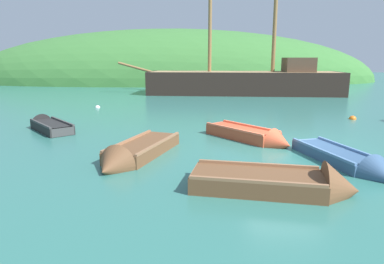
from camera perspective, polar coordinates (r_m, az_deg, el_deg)
ground_plane at (r=11.60m, az=15.18°, el=-2.41°), size 120.00×120.00×0.00m
shore_hill at (r=44.04m, az=-3.14°, el=8.44°), size 51.22×19.14×12.82m
sailing_ship at (r=28.20m, az=8.85°, el=7.58°), size 17.99×5.68×10.65m
rowboat_portside at (r=10.15m, az=24.57°, el=-4.66°), size 1.75×3.68×0.95m
rowboat_outer_right at (r=15.09m, az=-22.86°, el=0.81°), size 2.63×3.00×0.88m
rowboat_near_dock at (r=7.77m, az=15.20°, el=-8.64°), size 3.71×2.00×1.21m
rowboat_center at (r=9.99m, az=-9.56°, el=-3.77°), size 2.35×3.87×1.06m
rowboat_outer_left at (r=12.20m, az=9.92°, el=-0.82°), size 2.85×3.36×0.92m
buoy_white at (r=20.88m, az=-15.45°, el=3.92°), size 0.29×0.29×0.29m
buoy_orange at (r=18.02m, az=25.17°, el=1.95°), size 0.34×0.34×0.34m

